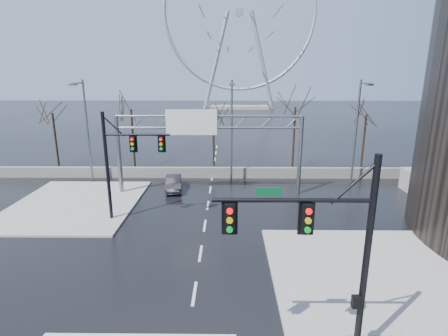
{
  "coord_description": "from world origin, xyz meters",
  "views": [
    {
      "loc": [
        1.63,
        -15.02,
        10.49
      ],
      "look_at": [
        1.37,
        9.04,
        4.0
      ],
      "focal_mm": 28.0,
      "sensor_mm": 36.0,
      "label": 1
    }
  ],
  "objects_px": {
    "sign_gantry": "(205,137)",
    "ferris_wheel": "(240,19)",
    "car": "(174,183)",
    "signal_mast_near": "(329,243)",
    "signal_mast_far": "(122,157)"
  },
  "relations": [
    {
      "from": "signal_mast_far",
      "to": "car",
      "type": "xyz_separation_m",
      "value": [
        2.47,
        6.99,
        -4.17
      ]
    },
    {
      "from": "signal_mast_near",
      "to": "ferris_wheel",
      "type": "xyz_separation_m",
      "value": [
        -0.14,
        99.04,
        21.26
      ]
    },
    {
      "from": "sign_gantry",
      "to": "ferris_wheel",
      "type": "relative_size",
      "value": 0.32
    },
    {
      "from": "signal_mast_far",
      "to": "ferris_wheel",
      "type": "bearing_deg",
      "value": 82.8
    },
    {
      "from": "signal_mast_far",
      "to": "ferris_wheel",
      "type": "xyz_separation_m",
      "value": [
        10.87,
        86.04,
        21.3
      ]
    },
    {
      "from": "signal_mast_near",
      "to": "ferris_wheel",
      "type": "height_order",
      "value": "ferris_wheel"
    },
    {
      "from": "signal_mast_near",
      "to": "sign_gantry",
      "type": "xyz_separation_m",
      "value": [
        -5.52,
        19.0,
        0.31
      ]
    },
    {
      "from": "sign_gantry",
      "to": "car",
      "type": "height_order",
      "value": "sign_gantry"
    },
    {
      "from": "signal_mast_near",
      "to": "signal_mast_far",
      "type": "height_order",
      "value": "same"
    },
    {
      "from": "ferris_wheel",
      "to": "car",
      "type": "bearing_deg",
      "value": -96.06
    },
    {
      "from": "sign_gantry",
      "to": "ferris_wheel",
      "type": "distance_m",
      "value": 82.91
    },
    {
      "from": "sign_gantry",
      "to": "car",
      "type": "distance_m",
      "value": 5.52
    },
    {
      "from": "ferris_wheel",
      "to": "car",
      "type": "distance_m",
      "value": 83.47
    },
    {
      "from": "sign_gantry",
      "to": "ferris_wheel",
      "type": "height_order",
      "value": "ferris_wheel"
    },
    {
      "from": "signal_mast_near",
      "to": "car",
      "type": "relative_size",
      "value": 1.98
    }
  ]
}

